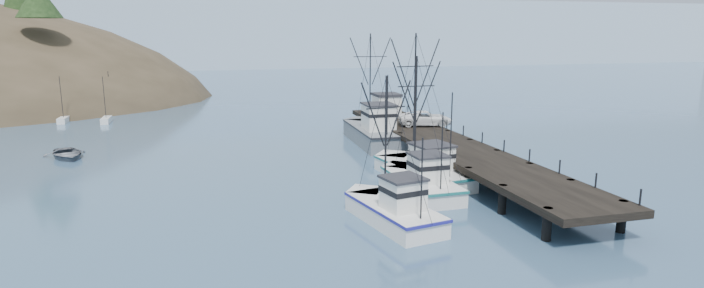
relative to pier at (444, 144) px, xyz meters
name	(u,v)px	position (x,y,z in m)	size (l,w,h in m)	color
ground	(341,235)	(-14.00, -16.00, -1.69)	(400.00, 400.00, 0.00)	#325170
pier	(444,144)	(0.00, 0.00, 0.00)	(6.00, 44.00, 2.00)	black
distant_ridge	(254,66)	(-4.00, 154.00, -1.69)	(360.00, 40.00, 26.00)	#9EB2C6
distant_ridge_far	(110,66)	(-54.00, 169.00, -1.69)	(180.00, 25.00, 18.00)	silver
moored_sailboats	(49,115)	(-43.04, 39.48, -1.36)	(23.53, 19.34, 6.35)	white
trawler_near	(419,182)	(-6.07, -8.82, -0.87)	(3.68, 10.30, 10.59)	white
trawler_mid	(392,210)	(-10.29, -14.60, -0.87)	(4.73, 9.57, 9.66)	white
trawler_far	(420,170)	(-4.60, -5.34, -0.87)	(5.50, 12.17, 12.25)	white
work_vessel	(373,132)	(-3.81, 10.21, -0.46)	(4.54, 14.33, 12.19)	slate
pier_shed	(386,105)	(-0.49, 15.63, 1.73)	(3.00, 3.20, 2.80)	silver
pickup_truck	(425,118)	(1.50, 8.33, 1.11)	(2.67, 5.80, 1.61)	white
motorboat	(67,158)	(-34.68, 10.91, -1.69)	(3.88, 5.44, 1.13)	slate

